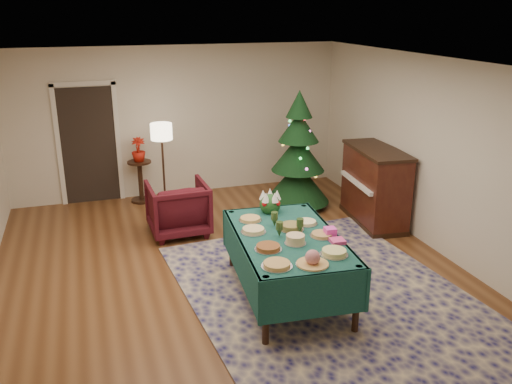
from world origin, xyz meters
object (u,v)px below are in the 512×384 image
object	(u,v)px
armchair	(178,206)
side_table	(141,182)
buffet_table	(287,248)
gift_box	(330,232)
piano	(375,187)
christmas_tree	(298,156)
floor_lamp	(162,137)
potted_plant	(139,155)

from	to	relation	value
armchair	side_table	bearing A→B (deg)	-78.57
buffet_table	side_table	bearing A→B (deg)	107.88
gift_box	piano	distance (m)	2.63
gift_box	piano	world-z (taller)	piano
buffet_table	piano	world-z (taller)	piano
christmas_tree	side_table	bearing A→B (deg)	157.03
gift_box	floor_lamp	bearing A→B (deg)	110.77
potted_plant	christmas_tree	world-z (taller)	christmas_tree
floor_lamp	piano	size ratio (longest dim) A/B	1.01
gift_box	piano	xyz separation A→B (m)	(1.73, 1.97, -0.25)
armchair	piano	size ratio (longest dim) A/B	0.61
buffet_table	floor_lamp	world-z (taller)	floor_lamp
buffet_table	gift_box	xyz separation A→B (m)	(0.46, -0.16, 0.21)
buffet_table	side_table	distance (m)	4.16
potted_plant	piano	xyz separation A→B (m)	(3.47, -2.14, -0.27)
christmas_tree	buffet_table	bearing A→B (deg)	-114.28
buffet_table	christmas_tree	distance (m)	3.15
buffet_table	side_table	world-z (taller)	buffet_table
buffet_table	gift_box	size ratio (longest dim) A/B	16.79
floor_lamp	potted_plant	distance (m)	0.71
floor_lamp	potted_plant	size ratio (longest dim) A/B	3.52
potted_plant	piano	distance (m)	4.09
gift_box	christmas_tree	size ratio (longest dim) A/B	0.06
potted_plant	piano	world-z (taller)	piano
piano	gift_box	bearing A→B (deg)	-131.27
gift_box	potted_plant	distance (m)	4.47
side_table	christmas_tree	size ratio (longest dim) A/B	0.37
christmas_tree	floor_lamp	bearing A→B (deg)	164.27
floor_lamp	gift_box	bearing A→B (deg)	-69.23
christmas_tree	piano	xyz separation A→B (m)	(0.90, -1.06, -0.31)
buffet_table	gift_box	distance (m)	0.53
side_table	armchair	bearing A→B (deg)	-76.90
christmas_tree	piano	distance (m)	1.42
gift_box	armchair	xyz separation A→B (m)	(-1.36, 2.48, -0.39)
armchair	potted_plant	world-z (taller)	potted_plant
side_table	gift_box	bearing A→B (deg)	-67.10
gift_box	christmas_tree	bearing A→B (deg)	74.69
side_table	piano	world-z (taller)	piano
buffet_table	floor_lamp	xyz separation A→B (m)	(-0.92, 3.49, 0.63)
armchair	christmas_tree	size ratio (longest dim) A/B	0.44
armchair	piano	xyz separation A→B (m)	(3.09, -0.51, 0.15)
potted_plant	floor_lamp	bearing A→B (deg)	-52.69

